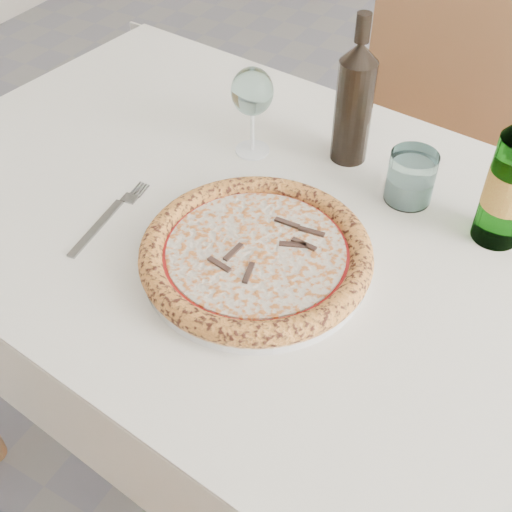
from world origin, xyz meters
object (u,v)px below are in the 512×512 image
Objects in this scene: plate at (256,261)px; wine_bottle at (354,101)px; pizza at (256,253)px; tumbler at (410,180)px; chair_far at (431,131)px; dining_table at (285,268)px; wine_glass at (252,94)px.

plate is 0.34m from wine_bottle.
tumbler is (0.14, 0.26, 0.01)m from pizza.
wine_bottle is (-0.03, -0.51, 0.34)m from chair_far.
tumbler reaches higher than dining_table.
chair_far is 5.71× the size of wine_glass.
dining_table is at bearing -45.12° from wine_glass.
chair_far reaches higher than pizza.
chair_far is 2.71× the size of pizza.
wine_glass is (-0.15, 0.25, 0.11)m from plate.
plate is 0.30m from tumbler.
plate is at bearing -117.84° from tumbler.
dining_table is 0.74m from chair_far.
dining_table is at bearing -92.61° from chair_far.
wine_glass is 1.87× the size of tumbler.
wine_bottle reaches higher than plate.
dining_table is 1.59× the size of chair_far.
pizza is at bearing -117.84° from tumbler.
tumbler is at bearing -24.23° from wine_bottle.
wine_glass reaches higher than dining_table.
wine_bottle reaches higher than tumbler.
dining_table is 0.14m from plate.
wine_bottle reaches higher than dining_table.
dining_table is at bearing -91.25° from wine_bottle.
wine_glass is (-0.19, -0.58, 0.34)m from chair_far.
pizza is 0.30m from tumbler.
dining_table is 0.25m from tumbler.
wine_glass is 0.17m from wine_bottle.
wine_bottle reaches higher than chair_far.
plate reaches higher than dining_table.
wine_glass is 0.62× the size of wine_bottle.
wine_glass is at bearing -178.11° from tumbler.
plate is 1.26× the size of wine_bottle.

